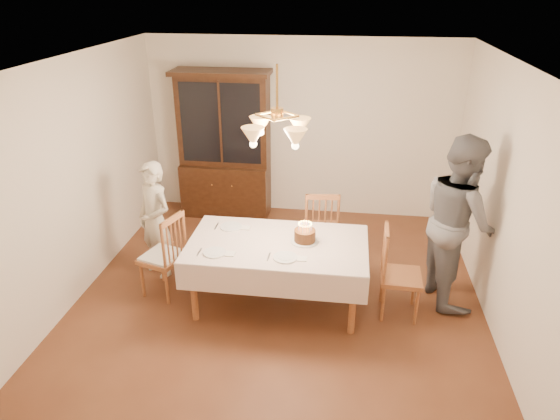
# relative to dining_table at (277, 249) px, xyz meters

# --- Properties ---
(ground) EXTENTS (5.00, 5.00, 0.00)m
(ground) POSITION_rel_dining_table_xyz_m (0.00, 0.00, -0.68)
(ground) COLOR #572C18
(ground) RESTS_ON ground
(room_shell) EXTENTS (5.00, 5.00, 5.00)m
(room_shell) POSITION_rel_dining_table_xyz_m (0.00, 0.00, 0.90)
(room_shell) COLOR white
(room_shell) RESTS_ON ground
(dining_table) EXTENTS (1.90, 1.10, 0.76)m
(dining_table) POSITION_rel_dining_table_xyz_m (0.00, 0.00, 0.00)
(dining_table) COLOR brown
(dining_table) RESTS_ON ground
(china_hutch) EXTENTS (1.38, 0.54, 2.16)m
(china_hutch) POSITION_rel_dining_table_xyz_m (-1.11, 2.25, 0.36)
(china_hutch) COLOR black
(china_hutch) RESTS_ON ground
(chair_far_side) EXTENTS (0.48, 0.46, 1.00)m
(chair_far_side) POSITION_rel_dining_table_xyz_m (0.41, 0.97, -0.24)
(chair_far_side) COLOR brown
(chair_far_side) RESTS_ON ground
(chair_left_end) EXTENTS (0.53, 0.55, 1.00)m
(chair_left_end) POSITION_rel_dining_table_xyz_m (-1.30, 0.03, -0.23)
(chair_left_end) COLOR brown
(chair_left_end) RESTS_ON ground
(chair_right_end) EXTENTS (0.43, 0.45, 1.00)m
(chair_right_end) POSITION_rel_dining_table_xyz_m (1.30, -0.00, -0.24)
(chair_right_end) COLOR brown
(chair_right_end) RESTS_ON ground
(elderly_woman) EXTENTS (0.62, 0.57, 1.43)m
(elderly_woman) POSITION_rel_dining_table_xyz_m (-1.52, 0.43, 0.03)
(elderly_woman) COLOR beige
(elderly_woman) RESTS_ON ground
(adult_in_grey) EXTENTS (0.90, 1.05, 1.89)m
(adult_in_grey) POSITION_rel_dining_table_xyz_m (1.90, 0.41, 0.26)
(adult_in_grey) COLOR slate
(adult_in_grey) RESTS_ON ground
(birthday_cake) EXTENTS (0.30, 0.30, 0.22)m
(birthday_cake) POSITION_rel_dining_table_xyz_m (0.28, 0.07, 0.14)
(birthday_cake) COLOR white
(birthday_cake) RESTS_ON dining_table
(place_setting_near_left) EXTENTS (0.38, 0.23, 0.02)m
(place_setting_near_left) POSITION_rel_dining_table_xyz_m (-0.59, -0.31, 0.08)
(place_setting_near_left) COLOR white
(place_setting_near_left) RESTS_ON dining_table
(place_setting_near_right) EXTENTS (0.39, 0.25, 0.02)m
(place_setting_near_right) POSITION_rel_dining_table_xyz_m (0.14, -0.30, 0.08)
(place_setting_near_right) COLOR white
(place_setting_near_right) RESTS_ON dining_table
(place_setting_far_left) EXTENTS (0.39, 0.25, 0.02)m
(place_setting_far_left) POSITION_rel_dining_table_xyz_m (-0.56, 0.29, 0.08)
(place_setting_far_left) COLOR white
(place_setting_far_left) RESTS_ON dining_table
(chandelier) EXTENTS (0.62, 0.62, 0.73)m
(chandelier) POSITION_rel_dining_table_xyz_m (-0.00, -0.00, 1.29)
(chandelier) COLOR #BF8C3F
(chandelier) RESTS_ON ground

